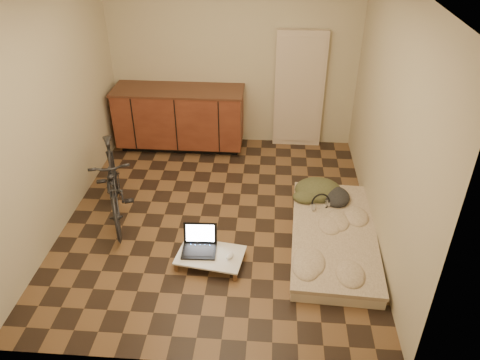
# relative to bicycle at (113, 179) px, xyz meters

# --- Properties ---
(room_shell) EXTENTS (3.50, 4.00, 2.60)m
(room_shell) POSITION_rel_bicycle_xyz_m (1.20, 0.04, 0.80)
(room_shell) COLOR brown
(room_shell) RESTS_ON ground
(cabinets) EXTENTS (1.84, 0.62, 0.91)m
(cabinets) POSITION_rel_bicycle_xyz_m (0.45, 1.74, -0.03)
(cabinets) COLOR black
(cabinets) RESTS_ON ground
(appliance_panel) EXTENTS (0.70, 0.10, 1.70)m
(appliance_panel) POSITION_rel_bicycle_xyz_m (2.15, 1.98, 0.35)
(appliance_panel) COLOR beige
(appliance_panel) RESTS_ON ground
(bicycle) EXTENTS (0.92, 1.60, 0.99)m
(bicycle) POSITION_rel_bicycle_xyz_m (0.00, 0.00, 0.00)
(bicycle) COLOR black
(bicycle) RESTS_ON ground
(futon) EXTENTS (0.99, 1.91, 0.16)m
(futon) POSITION_rel_bicycle_xyz_m (2.50, -0.33, -0.42)
(futon) COLOR beige
(futon) RESTS_ON ground
(clothing_pile) EXTENTS (0.61, 0.52, 0.24)m
(clothing_pile) POSITION_rel_bicycle_xyz_m (2.42, 0.36, -0.22)
(clothing_pile) COLOR #3F4226
(clothing_pile) RESTS_ON futon
(headphones) EXTENTS (0.30, 0.28, 0.16)m
(headphones) POSITION_rel_bicycle_xyz_m (2.38, 0.09, -0.25)
(headphones) COLOR black
(headphones) RESTS_ON futon
(lap_desk) EXTENTS (0.73, 0.53, 0.11)m
(lap_desk) POSITION_rel_bicycle_xyz_m (1.20, -0.75, -0.40)
(lap_desk) COLOR brown
(lap_desk) RESTS_ON ground
(laptop) EXTENTS (0.36, 0.32, 0.24)m
(laptop) POSITION_rel_bicycle_xyz_m (1.08, -0.67, -0.33)
(laptop) COLOR black
(laptop) RESTS_ON lap_desk
(mouse) EXTENTS (0.10, 0.13, 0.04)m
(mouse) POSITION_rel_bicycle_xyz_m (1.40, -0.78, -0.36)
(mouse) COLOR white
(mouse) RESTS_ON lap_desk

